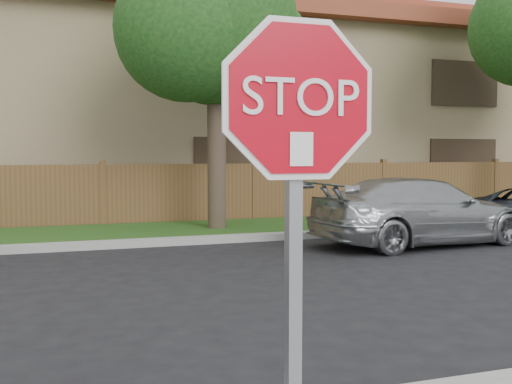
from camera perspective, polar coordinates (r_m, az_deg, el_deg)
name	(u,v)px	position (r m, az deg, el deg)	size (l,w,h in m)	color
far_curb	(116,244)	(12.31, -13.17, -4.85)	(70.00, 0.30, 0.15)	gray
grass_strip	(109,234)	(13.94, -13.84, -3.91)	(70.00, 3.00, 0.12)	#1E4714
fence	(103,196)	(15.45, -14.39, -0.41)	(70.00, 0.12, 1.60)	brown
apartment_building	(88,104)	(21.06, -15.70, 8.10)	(35.20, 9.20, 7.20)	#937B5B
tree_mid	(218,23)	(14.33, -3.60, 15.75)	(4.80, 3.90, 7.35)	#382B21
stop_sign	(297,172)	(2.70, 3.97, 1.96)	(1.01, 0.13, 2.55)	gray
sedan_right	(421,211)	(12.79, 15.43, -1.78)	(1.94, 4.77, 1.39)	#9DA1A4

